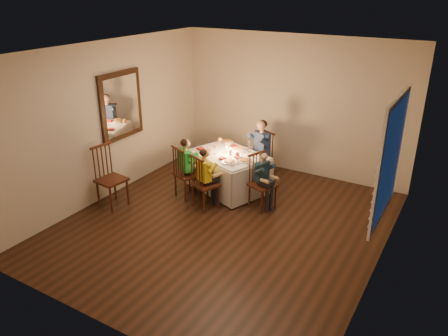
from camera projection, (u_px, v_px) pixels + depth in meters
The scene contains 26 objects.
ground at pixel (225, 224), 6.70m from camera, with size 5.00×5.00×0.00m, color black.
wall_left at pixel (108, 121), 7.25m from camera, with size 0.02×5.00×2.60m, color beige.
wall_right at pixel (389, 178), 5.14m from camera, with size 0.02×5.00×2.60m, color beige.
wall_back at pixel (292, 105), 8.17m from camera, with size 4.50×0.02×2.60m, color beige.
ceiling at pixel (225, 51), 5.68m from camera, with size 5.00×5.00×0.00m, color white.
dining_table at pixel (228, 164), 7.65m from camera, with size 1.55×1.34×0.65m.
chair_adult at pixel (259, 179), 8.23m from camera, with size 0.38×0.36×0.93m, color #35160E, non-canonical shape.
chair_near_left at pixel (188, 196), 7.59m from camera, with size 0.38×0.36×0.93m, color #35160E, non-canonical shape.
chair_near_right at pixel (206, 207), 7.22m from camera, with size 0.38×0.36×0.93m, color #35160E, non-canonical shape.
chair_end at pixel (262, 208), 7.19m from camera, with size 0.38×0.36×0.93m, color #35160E, non-canonical shape.
chair_extra at pixel (114, 205), 7.27m from camera, with size 0.43×0.41×1.04m, color #35160E, non-canonical shape.
adult at pixel (259, 179), 8.23m from camera, with size 0.40×0.37×1.16m, color navy, non-canonical shape.
child_green at pixel (188, 196), 7.59m from camera, with size 0.34×0.31×1.05m, color green, non-canonical shape.
child_yellow at pixel (206, 207), 7.22m from camera, with size 0.33×0.30×1.02m, color yellow, non-canonical shape.
child_teal at pixel (262, 208), 7.19m from camera, with size 0.30×0.27×0.97m, color #172E3A, non-canonical shape.
setting_adult at pixel (240, 149), 7.76m from camera, with size 0.26×0.26×0.02m, color silver.
setting_green at pixel (207, 152), 7.64m from camera, with size 0.26×0.26×0.02m, color silver.
setting_yellow at pixel (230, 162), 7.20m from camera, with size 0.26×0.26×0.02m, color silver.
setting_teal at pixel (245, 161), 7.25m from camera, with size 0.26×0.26×0.02m, color silver.
candle_left at pixel (227, 150), 7.59m from camera, with size 0.06×0.06×0.10m, color silver.
candle_right at pixel (230, 152), 7.51m from camera, with size 0.06×0.06×0.10m, color silver.
squash at pixel (220, 140), 8.11m from camera, with size 0.09×0.09×0.09m, color gold.
orange_fruit at pixel (237, 154), 7.45m from camera, with size 0.08×0.08×0.08m, color #E85413.
serving_bowl at pixel (227, 143), 8.02m from camera, with size 0.20×0.20×0.05m, color silver.
wall_mirror at pixel (121, 105), 7.39m from camera, with size 0.06×0.95×1.15m.
window_blinds at pixel (389, 159), 5.16m from camera, with size 0.07×1.34×1.54m.
Camera 1 is at (2.97, -5.02, 3.42)m, focal length 35.00 mm.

